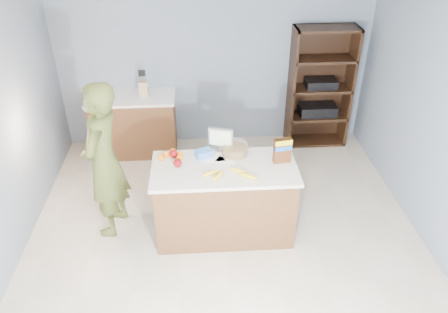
{
  "coord_description": "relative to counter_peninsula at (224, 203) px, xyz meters",
  "views": [
    {
      "loc": [
        -0.26,
        -3.57,
        3.47
      ],
      "look_at": [
        0.0,
        0.35,
        1.0
      ],
      "focal_mm": 35.0,
      "sensor_mm": 36.0,
      "label": 1
    }
  ],
  "objects": [
    {
      "name": "counter_peninsula",
      "position": [
        0.0,
        0.0,
        0.0
      ],
      "size": [
        1.56,
        0.76,
        0.9
      ],
      "color": "brown",
      "rests_on": "ground"
    },
    {
      "name": "walls",
      "position": [
        0.0,
        -0.3,
        1.24
      ],
      "size": [
        4.52,
        5.02,
        2.51
      ],
      "color": "gray",
      "rests_on": "ground"
    },
    {
      "name": "shelving_unit",
      "position": [
        1.55,
        2.05,
        0.45
      ],
      "size": [
        0.9,
        0.4,
        1.8
      ],
      "color": "black",
      "rests_on": "ground"
    },
    {
      "name": "salad_bowl",
      "position": [
        0.13,
        0.25,
        0.54
      ],
      "size": [
        0.3,
        0.3,
        0.13
      ],
      "color": "#267219",
      "rests_on": "counter_peninsula"
    },
    {
      "name": "floor",
      "position": [
        0.0,
        -0.3,
        -0.42
      ],
      "size": [
        4.5,
        5.0,
        0.02
      ],
      "primitive_type": "cube",
      "color": "beige",
      "rests_on": "ground"
    },
    {
      "name": "person",
      "position": [
        -1.29,
        0.17,
        0.49
      ],
      "size": [
        0.56,
        0.74,
        1.82
      ],
      "primitive_type": "imported",
      "rotation": [
        0.0,
        0.0,
        -1.78
      ],
      "color": "#4B5424",
      "rests_on": "ground"
    },
    {
      "name": "knife_block",
      "position": [
        -1.01,
        1.89,
        0.6
      ],
      "size": [
        0.12,
        0.1,
        0.31
      ],
      "color": "tan",
      "rests_on": "back_cabinet"
    },
    {
      "name": "oranges",
      "position": [
        -0.56,
        0.22,
        0.52
      ],
      "size": [
        0.28,
        0.21,
        0.07
      ],
      "color": "orange",
      "rests_on": "counter_peninsula"
    },
    {
      "name": "apples",
      "position": [
        -0.52,
        0.13,
        0.53
      ],
      "size": [
        0.14,
        0.28,
        0.09
      ],
      "color": "maroon",
      "rests_on": "counter_peninsula"
    },
    {
      "name": "bananas",
      "position": [
        0.04,
        -0.17,
        0.51
      ],
      "size": [
        0.58,
        0.25,
        0.04
      ],
      "color": "yellow",
      "rests_on": "counter_peninsula"
    },
    {
      "name": "back_cabinet",
      "position": [
        -1.2,
        1.9,
        0.04
      ],
      "size": [
        1.24,
        0.62,
        0.9
      ],
      "color": "brown",
      "rests_on": "ground"
    },
    {
      "name": "cereal_box",
      "position": [
        0.63,
        0.06,
        0.65
      ],
      "size": [
        0.2,
        0.1,
        0.28
      ],
      "color": "#592B14",
      "rests_on": "counter_peninsula"
    },
    {
      "name": "envelopes",
      "position": [
        -0.03,
        0.14,
        0.49
      ],
      "size": [
        0.37,
        0.2,
        0.0
      ],
      "color": "white",
      "rests_on": "counter_peninsula"
    },
    {
      "name": "tv",
      "position": [
        -0.02,
        0.34,
        0.64
      ],
      "size": [
        0.28,
        0.12,
        0.28
      ],
      "color": "silver",
      "rests_on": "counter_peninsula"
    },
    {
      "name": "blue_carton",
      "position": [
        -0.21,
        0.22,
        0.52
      ],
      "size": [
        0.21,
        0.18,
        0.08
      ],
      "primitive_type": "cube",
      "rotation": [
        0.0,
        0.0,
        0.4
      ],
      "color": "blue",
      "rests_on": "counter_peninsula"
    }
  ]
}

